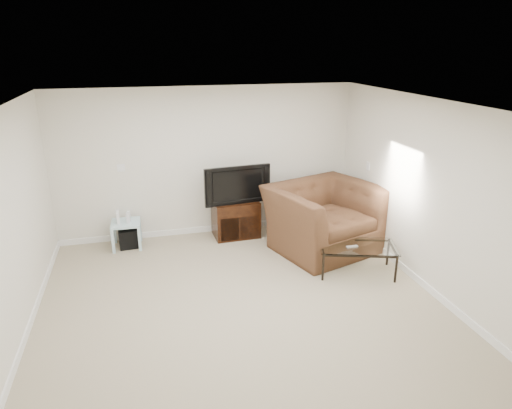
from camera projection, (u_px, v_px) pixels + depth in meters
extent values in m
plane|color=tan|center=(242.00, 305.00, 5.77)|extent=(5.00, 5.00, 0.00)
plane|color=white|center=(239.00, 105.00, 4.94)|extent=(5.00, 5.00, 0.00)
cube|color=silver|center=(208.00, 162.00, 7.63)|extent=(5.00, 0.02, 2.50)
cube|color=silver|center=(7.00, 234.00, 4.76)|extent=(0.02, 5.00, 2.50)
cube|color=silver|center=(427.00, 196.00, 5.95)|extent=(0.02, 5.00, 2.50)
cube|color=white|center=(121.00, 168.00, 7.29)|extent=(0.12, 0.02, 0.12)
cube|color=white|center=(368.00, 166.00, 7.40)|extent=(0.02, 0.09, 0.13)
cube|color=white|center=(372.00, 227.00, 7.45)|extent=(0.02, 0.08, 0.12)
cube|color=black|center=(236.00, 208.00, 7.66)|extent=(0.39, 0.28, 0.05)
imported|color=black|center=(236.00, 183.00, 7.53)|extent=(1.05, 0.30, 0.64)
cube|color=black|center=(129.00, 237.00, 7.41)|extent=(0.34, 0.34, 0.32)
cube|color=white|center=(118.00, 217.00, 7.22)|extent=(0.06, 0.15, 0.20)
cube|color=silver|center=(128.00, 217.00, 7.26)|extent=(0.07, 0.13, 0.17)
imported|color=brown|center=(324.00, 207.00, 7.16)|extent=(1.84, 1.48, 1.39)
cube|color=#B2B2B7|center=(352.00, 247.00, 6.42)|extent=(0.17, 0.05, 0.02)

